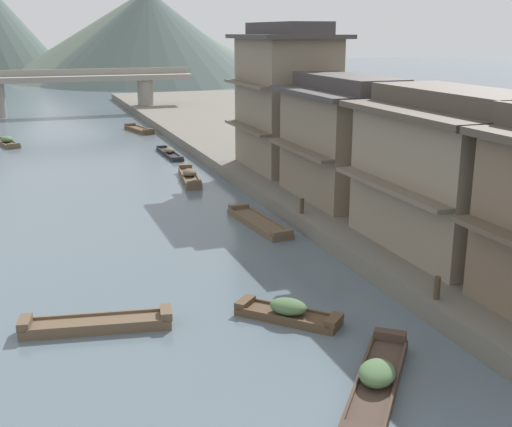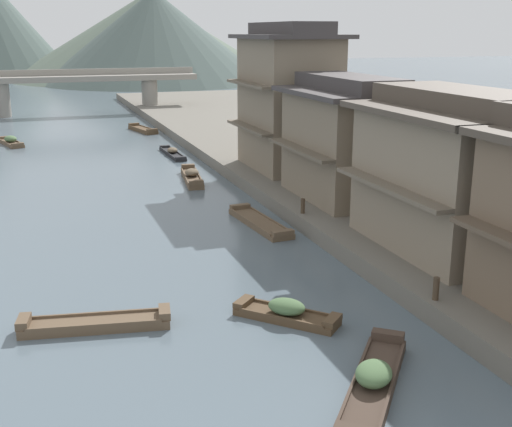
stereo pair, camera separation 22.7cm
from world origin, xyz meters
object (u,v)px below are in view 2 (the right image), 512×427
Objects in this scene: mooring_post_dock_mid at (436,289)px; stone_bridge at (77,85)px; boat_moored_second at (260,223)px; boat_moored_far at (143,130)px; boat_moored_third at (287,312)px; house_waterfront_narrow at (288,98)px; boat_moored_nearest at (96,323)px; house_waterfront_tall at (347,139)px; boat_midriver_drifting at (192,177)px; boat_midriver_upstream at (11,141)px; boat_upstream_distant at (173,153)px; boat_crossing_west at (373,383)px; mooring_post_dock_far at (303,206)px; house_waterfront_second at (457,172)px.

stone_bridge reaches higher than mooring_post_dock_mid.
boat_moored_second is 1.09× the size of boat_moored_far.
mooring_post_dock_mid reaches higher than boat_moored_far.
boat_moored_third is at bearing -87.94° from stone_bridge.
boat_moored_far is 0.56× the size of house_waterfront_narrow.
stone_bridge reaches higher than boat_moored_nearest.
house_waterfront_narrow is (7.71, 19.31, 4.78)m from boat_moored_third.
house_waterfront_narrow is at bearing 81.11° from mooring_post_dock_mid.
house_waterfront_tall is 8.08m from house_waterfront_narrow.
boat_moored_nearest is at bearing -101.50° from boat_moored_far.
boat_midriver_drifting reaches higher than boat_moored_third.
boat_upstream_distant is (11.54, -9.04, -0.07)m from boat_midriver_upstream.
house_waterfront_tall reaches higher than mooring_post_dock_mid.
boat_midriver_upstream is at bearing 141.92° from boat_upstream_distant.
boat_midriver_drifting is 1.10× the size of boat_crossing_west.
boat_moored_third is 58.02m from stone_bridge.
boat_moored_second is at bearing -167.22° from house_waterfront_tall.
mooring_post_dock_mid reaches higher than boat_moored_second.
house_waterfront_tall reaches higher than mooring_post_dock_far.
stone_bridge is (-3.99, 37.16, 2.97)m from boat_midriver_drifting.
boat_crossing_west is 6.76× the size of mooring_post_dock_far.
boat_moored_far is 0.60× the size of house_waterfront_second.
boat_midriver_upstream is at bearing -161.83° from boat_moored_far.
boat_moored_second is at bearing 81.67° from boat_crossing_west.
house_waterfront_second is at bearing 6.02° from boat_moored_nearest.
boat_midriver_drifting is 20.93m from boat_midriver_upstream.
house_waterfront_second is 56.01m from stone_bridge.
mooring_post_dock_mid is 10.76m from mooring_post_dock_far.
boat_moored_far is at bearing -73.64° from stone_bridge.
boat_upstream_distant is at bearing 90.38° from boat_moored_second.
boat_moored_second is 7.10× the size of mooring_post_dock_mid.
boat_midriver_drifting is 8.86m from boat_upstream_distant.
boat_moored_nearest is 23.03m from house_waterfront_narrow.
house_waterfront_second is at bearing 50.15° from mooring_post_dock_mid.
boat_midriver_upstream is at bearing 121.36° from boat_midriver_drifting.
house_waterfront_second is at bearing 19.17° from boat_moored_third.
boat_upstream_distant is 20.54m from mooring_post_dock_far.
house_waterfront_tall is (7.21, 16.15, 3.47)m from boat_crossing_west.
house_waterfront_narrow reaches higher than boat_moored_second.
boat_moored_second is 11.99m from mooring_post_dock_mid.
boat_midriver_upstream is 0.60× the size of house_waterfront_tall.
mooring_post_dock_far reaches higher than boat_moored_third.
boat_crossing_west is (0.48, -4.81, 0.01)m from boat_moored_third.
house_waterfront_second and house_waterfront_tall have the same top height.
boat_crossing_west is 6.38× the size of mooring_post_dock_mid.
house_waterfront_second is at bearing -78.19° from boat_upstream_distant.
mooring_post_dock_mid reaches higher than boat_crossing_west.
stone_bridge is at bearing 92.34° from boat_crossing_west.
house_waterfront_tall is at bearing 75.87° from mooring_post_dock_mid.
mooring_post_dock_far is at bearing -86.63° from boat_moored_far.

